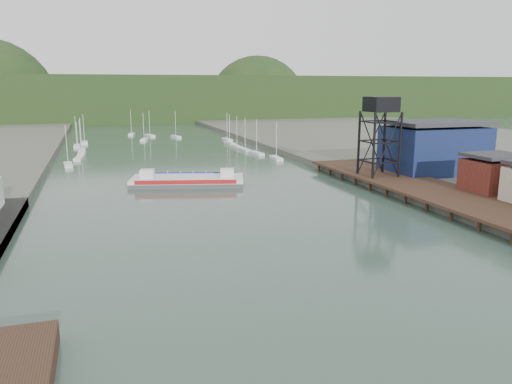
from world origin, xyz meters
TOP-DOWN VIEW (x-y plane):
  - ground at (0.00, 0.00)m, footprint 600.00×600.00m
  - east_pier at (37.00, 45.00)m, footprint 14.00×70.00m
  - lift_tower at (35.00, 58.00)m, footprint 6.50×6.50m
  - blue_shed at (50.00, 60.00)m, footprint 20.50×14.50m
  - marina_sailboats at (0.08, 138.46)m, footprint 57.71×92.65m
  - distant_hills at (-3.98, 301.35)m, footprint 500.00×120.00m
  - chain_ferry at (-2.60, 70.34)m, footprint 24.61×14.69m

SIDE VIEW (x-z plane):
  - ground at x=0.00m, z-range 0.00..0.00m
  - marina_sailboats at x=0.08m, z-range -0.10..0.80m
  - chain_ferry at x=-2.60m, z-range -0.71..2.61m
  - east_pier at x=37.00m, z-range 0.67..3.12m
  - blue_shed at x=50.00m, z-range 1.41..12.71m
  - distant_hills at x=-3.98m, z-range -29.62..50.38m
  - lift_tower at x=35.00m, z-range 7.65..23.65m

